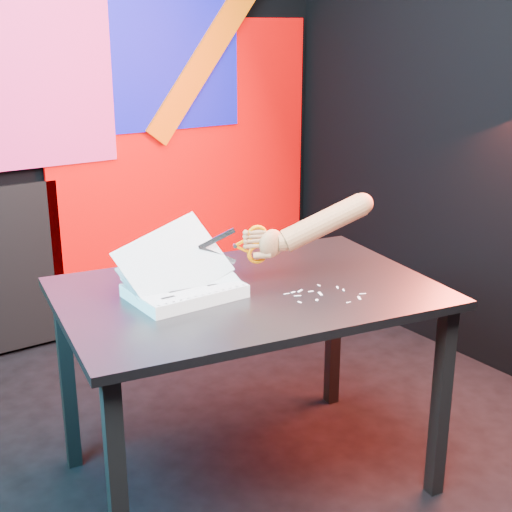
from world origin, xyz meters
TOP-DOWN VIEW (x-y plane):
  - room at (0.00, 0.00)m, footprint 3.01×3.01m
  - backdrop at (0.06, 1.46)m, footprint 2.88×0.05m
  - work_table at (0.01, -0.08)m, footprint 1.39×1.04m
  - printout_stack at (-0.21, -0.02)m, footprint 0.39×0.26m
  - scissors at (0.05, -0.06)m, footprint 0.22×0.10m
  - hand_forearm at (0.25, -0.14)m, footprint 0.42×0.21m
  - paper_clippings at (0.18, -0.27)m, footprint 0.24×0.19m

SIDE VIEW (x-z plane):
  - work_table at x=0.01m, z-range 0.29..1.04m
  - paper_clippings at x=0.18m, z-range 0.75..0.75m
  - printout_stack at x=-0.21m, z-range 0.64..0.91m
  - scissors at x=0.05m, z-range 0.82..0.96m
  - hand_forearm at x=0.25m, z-range 0.84..1.06m
  - backdrop at x=0.06m, z-range -0.08..2.00m
  - room at x=0.00m, z-range 0.00..2.71m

